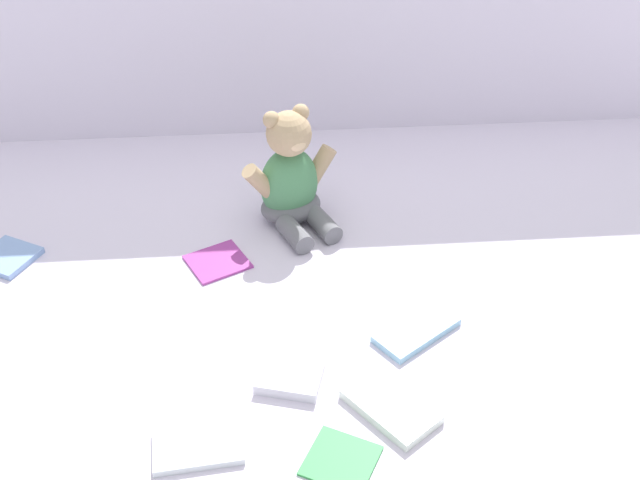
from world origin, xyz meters
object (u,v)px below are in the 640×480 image
object	(u,v)px
teddy_bear	(291,181)
book_case_1	(218,261)
book_case_2	(8,257)
book_case_5	(416,330)
book_case_4	(341,460)
book_case_0	(290,378)
book_case_6	(198,446)
book_case_3	(391,406)

from	to	relation	value
teddy_bear	book_case_1	size ratio (longest dim) A/B	2.34
book_case_1	book_case_2	world-z (taller)	book_case_2
book_case_5	book_case_4	bearing A→B (deg)	112.81
book_case_1	book_case_5	xyz separation A→B (m)	(0.32, -0.21, 0.00)
book_case_0	book_case_1	world-z (taller)	book_case_0
book_case_6	book_case_0	bearing A→B (deg)	-54.45
book_case_2	book_case_5	bearing A→B (deg)	-170.00
book_case_2	book_case_6	size ratio (longest dim) A/B	0.74
book_case_3	book_case_2	bearing A→B (deg)	-69.57
book_case_1	teddy_bear	bearing A→B (deg)	16.39
teddy_bear	book_case_5	bearing A→B (deg)	-85.76
book_case_1	book_case_5	distance (m)	0.38
teddy_bear	book_case_6	world-z (taller)	teddy_bear
book_case_0	book_case_5	bearing A→B (deg)	-50.85
book_case_2	book_case_5	size ratio (longest dim) A/B	0.65
teddy_bear	book_case_2	distance (m)	0.53
book_case_2	book_case_5	distance (m)	0.74
book_case_1	book_case_2	bearing A→B (deg)	147.88
book_case_3	book_case_1	bearing A→B (deg)	-91.84
teddy_bear	book_case_1	world-z (taller)	teddy_bear
teddy_bear	book_case_4	size ratio (longest dim) A/B	2.53
book_case_2	book_case_4	world-z (taller)	book_case_2
book_case_5	book_case_3	bearing A→B (deg)	121.41
teddy_bear	book_case_5	world-z (taller)	teddy_bear
teddy_bear	book_case_1	bearing A→B (deg)	-161.60
book_case_2	book_case_4	bearing A→B (deg)	168.12
teddy_bear	book_case_5	size ratio (longest dim) A/B	1.65
book_case_3	book_case_5	bearing A→B (deg)	-149.83
book_case_2	book_case_4	distance (m)	0.73
book_case_3	book_case_6	distance (m)	0.28
book_case_4	book_case_3	bearing A→B (deg)	-15.33
book_case_1	book_case_4	bearing A→B (deg)	-94.68
teddy_bear	book_case_6	bearing A→B (deg)	-130.37
book_case_0	book_case_1	xyz separation A→B (m)	(-0.12, 0.30, -0.00)
book_case_0	book_case_2	xyz separation A→B (m)	(-0.49, 0.33, -0.00)
teddy_bear	book_case_0	xyz separation A→B (m)	(-0.02, -0.42, -0.08)
book_case_0	book_case_1	distance (m)	0.32
book_case_3	book_case_4	distance (m)	0.12
book_case_3	book_case_4	world-z (taller)	book_case_3
book_case_4	book_case_6	xyz separation A→B (m)	(-0.19, 0.04, 0.00)
teddy_bear	book_case_4	distance (m)	0.58
book_case_0	book_case_6	bearing A→B (deg)	147.00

